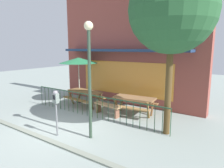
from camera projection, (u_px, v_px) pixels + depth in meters
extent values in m
plane|color=gray|center=(62.00, 130.00, 7.27)|extent=(40.00, 40.00, 0.00)
cube|color=#51231F|center=(126.00, 102.00, 10.93)|extent=(8.05, 0.54, 0.01)
cube|color=brown|center=(127.00, 46.00, 10.40)|extent=(8.05, 0.50, 5.94)
cube|color=orange|center=(124.00, 78.00, 10.48)|extent=(5.23, 0.02, 1.70)
cube|color=navy|center=(120.00, 50.00, 9.91)|extent=(6.84, 0.79, 0.12)
cube|color=#25482F|center=(92.00, 95.00, 8.47)|extent=(6.76, 0.04, 0.04)
cylinder|color=#2B4732|center=(42.00, 96.00, 10.45)|extent=(0.02, 0.02, 0.95)
cylinder|color=#244620|center=(45.00, 96.00, 10.29)|extent=(0.02, 0.02, 0.95)
cylinder|color=#2C4B26|center=(49.00, 97.00, 10.13)|extent=(0.02, 0.02, 0.95)
cylinder|color=#1D4222|center=(52.00, 98.00, 9.97)|extent=(0.02, 0.02, 0.95)
cylinder|color=#1F501E|center=(56.00, 99.00, 9.82)|extent=(0.02, 0.02, 0.95)
cylinder|color=#1B4920|center=(60.00, 99.00, 9.66)|extent=(0.02, 0.02, 0.95)
cylinder|color=#23512B|center=(64.00, 100.00, 9.50)|extent=(0.02, 0.02, 0.95)
cylinder|color=#2B4C23|center=(69.00, 101.00, 9.34)|extent=(0.02, 0.02, 0.95)
cylinder|color=#1F4527|center=(73.00, 102.00, 9.19)|extent=(0.02, 0.02, 0.95)
cylinder|color=#215027|center=(77.00, 103.00, 9.03)|extent=(0.02, 0.02, 0.95)
cylinder|color=#24401F|center=(82.00, 104.00, 8.87)|extent=(0.02, 0.02, 0.95)
cylinder|color=#204631|center=(87.00, 105.00, 8.71)|extent=(0.02, 0.02, 0.95)
cylinder|color=#29501F|center=(92.00, 106.00, 8.56)|extent=(0.02, 0.02, 0.95)
cylinder|color=#294D22|center=(97.00, 107.00, 8.40)|extent=(0.02, 0.02, 0.95)
cylinder|color=#254B20|center=(103.00, 108.00, 8.24)|extent=(0.02, 0.02, 0.95)
cylinder|color=#1F442B|center=(108.00, 110.00, 8.08)|extent=(0.02, 0.02, 0.95)
cylinder|color=#1A432D|center=(114.00, 111.00, 7.92)|extent=(0.02, 0.02, 0.95)
cylinder|color=#1F3D25|center=(120.00, 112.00, 7.77)|extent=(0.02, 0.02, 0.95)
cylinder|color=#1D4432|center=(126.00, 113.00, 7.61)|extent=(0.02, 0.02, 0.95)
cylinder|color=#214D31|center=(133.00, 115.00, 7.45)|extent=(0.02, 0.02, 0.95)
cylinder|color=#214C24|center=(140.00, 116.00, 7.29)|extent=(0.02, 0.02, 0.95)
cylinder|color=#294128|center=(147.00, 118.00, 7.14)|extent=(0.02, 0.02, 0.95)
cylinder|color=#244126|center=(155.00, 119.00, 6.98)|extent=(0.02, 0.02, 0.95)
cylinder|color=#27472C|center=(163.00, 121.00, 6.82)|extent=(0.02, 0.02, 0.95)
cylinder|color=#1C4727|center=(171.00, 123.00, 6.66)|extent=(0.02, 0.02, 0.95)
cube|color=brown|center=(85.00, 92.00, 10.16)|extent=(1.87, 0.95, 0.07)
cube|color=brown|center=(76.00, 99.00, 9.80)|extent=(1.82, 0.45, 0.05)
cube|color=olive|center=(93.00, 95.00, 10.62)|extent=(1.82, 0.45, 0.05)
cube|color=brown|center=(71.00, 97.00, 10.49)|extent=(0.11, 0.35, 0.78)
cube|color=brown|center=(80.00, 95.00, 10.91)|extent=(0.11, 0.35, 0.78)
cube|color=brown|center=(91.00, 102.00, 9.54)|extent=(0.11, 0.35, 0.78)
cube|color=brown|center=(99.00, 100.00, 9.96)|extent=(0.11, 0.35, 0.78)
cube|color=brown|center=(134.00, 98.00, 8.85)|extent=(1.87, 0.95, 0.07)
cube|color=olive|center=(129.00, 108.00, 8.43)|extent=(1.82, 0.45, 0.05)
cube|color=brown|center=(139.00, 102.00, 9.38)|extent=(1.82, 0.45, 0.05)
cube|color=brown|center=(116.00, 106.00, 9.02)|extent=(0.11, 0.35, 0.78)
cube|color=brown|center=(122.00, 103.00, 9.50)|extent=(0.11, 0.35, 0.78)
cube|color=brown|center=(148.00, 110.00, 8.32)|extent=(0.11, 0.35, 0.78)
cube|color=brown|center=(152.00, 107.00, 8.81)|extent=(0.11, 0.35, 0.78)
cylinder|color=black|center=(80.00, 102.00, 11.00)|extent=(0.36, 0.36, 0.05)
cylinder|color=#B4C0AC|center=(79.00, 81.00, 10.79)|extent=(0.04, 0.04, 2.35)
cone|color=#247244|center=(79.00, 60.00, 10.60)|extent=(2.01, 2.01, 0.29)
cube|color=#A77F54|center=(107.00, 105.00, 8.81)|extent=(1.43, 0.52, 0.06)
cube|color=brown|center=(99.00, 107.00, 9.23)|extent=(0.08, 0.29, 0.45)
cube|color=brown|center=(117.00, 113.00, 8.47)|extent=(0.08, 0.29, 0.45)
cylinder|color=slate|center=(57.00, 120.00, 6.70)|extent=(0.06, 0.06, 1.13)
cube|color=slate|center=(56.00, 98.00, 6.57)|extent=(0.18, 0.14, 0.33)
sphere|color=slate|center=(55.00, 93.00, 6.54)|extent=(0.17, 0.17, 0.17)
cube|color=black|center=(54.00, 97.00, 6.50)|extent=(0.11, 0.01, 0.14)
cylinder|color=#4F3A1D|center=(168.00, 86.00, 6.68)|extent=(0.22, 0.22, 3.30)
sphere|color=#27562F|center=(172.00, 10.00, 6.26)|extent=(2.74, 2.74, 2.74)
cylinder|color=#2E4232|center=(90.00, 86.00, 6.34)|extent=(0.10, 0.10, 3.42)
sphere|color=beige|center=(89.00, 26.00, 6.01)|extent=(0.28, 0.28, 0.28)
cube|color=gray|center=(42.00, 138.00, 6.59)|extent=(11.26, 0.20, 0.11)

